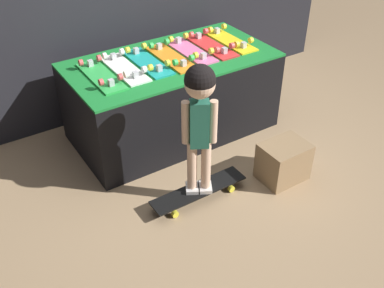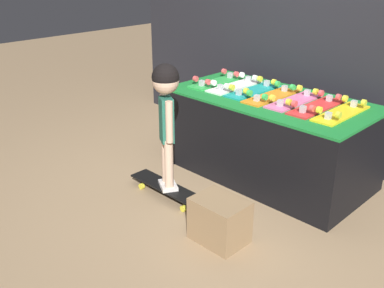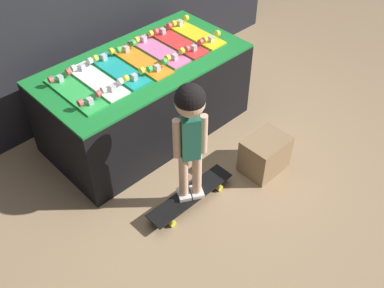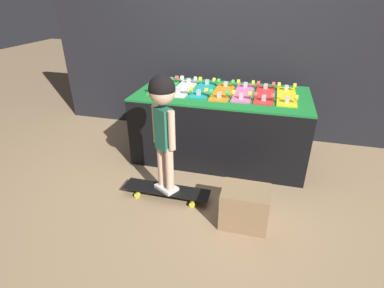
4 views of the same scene
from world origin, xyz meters
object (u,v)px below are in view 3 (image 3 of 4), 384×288
Objects in this scene: skateboard_green_on_rack at (75,92)px; skateboard_orange_on_rack at (142,60)px; child at (190,123)px; skateboard_red_on_rack at (178,41)px; skateboard_teal_on_rack at (119,69)px; skateboard_on_floor at (190,196)px; skateboard_white_on_rack at (97,80)px; skateboard_yellow_on_rack at (195,33)px; skateboard_pink_on_rack at (159,50)px; storage_box at (265,154)px.

skateboard_green_on_rack and skateboard_orange_on_rack have the same top height.
skateboard_red_on_rack is at bearing 80.71° from child.
skateboard_on_floor is (-0.11, -0.95, -0.68)m from skateboard_teal_on_rack.
skateboard_green_on_rack is at bearing -175.67° from skateboard_white_on_rack.
skateboard_white_on_rack is at bearing 179.62° from skateboard_red_on_rack.
skateboard_white_on_rack is at bearing -179.53° from skateboard_teal_on_rack.
skateboard_yellow_on_rack is (1.28, 0.01, 0.00)m from skateboard_green_on_rack.
skateboard_green_on_rack is 0.43m from skateboard_teal_on_rack.
skateboard_red_on_rack is (0.85, -0.01, 0.00)m from skateboard_white_on_rack.
skateboard_orange_on_rack is (0.21, -0.03, 0.00)m from skateboard_teal_on_rack.
skateboard_white_on_rack and skateboard_red_on_rack have the same top height.
skateboard_green_on_rack is 1.00× the size of skateboard_pink_on_rack.
skateboard_yellow_on_rack is at bearing 76.98° from storage_box.
skateboard_orange_on_rack is 1.00× the size of skateboard_yellow_on_rack.
child is at bearing -109.33° from skateboard_orange_on_rack.
skateboard_green_on_rack is 1.61m from storage_box.
skateboard_pink_on_rack is 1.00× the size of skateboard_yellow_on_rack.
storage_box is at bearing 16.84° from child.
skateboard_teal_on_rack is 1.00× the size of skateboard_orange_on_rack.
skateboard_red_on_rack is (0.21, -0.01, 0.00)m from skateboard_pink_on_rack.
skateboard_on_floor is at bearing -135.64° from skateboard_yellow_on_rack.
child is (-0.75, -0.94, 0.06)m from skateboard_red_on_rack.
skateboard_on_floor is (0.10, -0.94, -0.68)m from skateboard_white_on_rack.
skateboard_on_floor is (-0.96, -0.94, -0.68)m from skateboard_yellow_on_rack.
storage_box is (0.71, -0.16, 0.09)m from skateboard_on_floor.
skateboard_red_on_rack is (0.43, 0.02, 0.00)m from skateboard_orange_on_rack.
skateboard_pink_on_rack is (0.85, 0.02, 0.00)m from skateboard_green_on_rack.
skateboard_teal_on_rack is 0.21m from skateboard_orange_on_rack.
child is (-0.54, -0.94, 0.06)m from skateboard_pink_on_rack.
skateboard_red_on_rack reaches higher than storage_box.
skateboard_green_on_rack is at bearing -178.83° from skateboard_pink_on_rack.
skateboard_white_on_rack is 0.64m from skateboard_pink_on_rack.
skateboard_white_on_rack is 1.00× the size of skateboard_teal_on_rack.
skateboard_white_on_rack is at bearing 96.31° from skateboard_on_floor.
skateboard_red_on_rack is 0.78× the size of skateboard_on_floor.
skateboard_pink_on_rack is (0.64, 0.00, 0.00)m from skateboard_white_on_rack.
child is (0.10, -0.94, 0.06)m from skateboard_white_on_rack.
skateboard_orange_on_rack is at bearing 109.73° from storage_box.
skateboard_white_on_rack is 0.43m from skateboard_orange_on_rack.
skateboard_orange_on_rack is 1.65× the size of storage_box.
skateboard_on_floor is at bearing -128.63° from skateboard_red_on_rack.
skateboard_yellow_on_rack is (1.07, -0.00, 0.00)m from skateboard_white_on_rack.
skateboard_green_on_rack is at bearing -179.44° from skateboard_red_on_rack.
skateboard_orange_on_rack is 1.00× the size of skateboard_red_on_rack.
skateboard_white_on_rack is 0.85m from skateboard_red_on_rack.
skateboard_orange_on_rack is at bearing -178.06° from skateboard_yellow_on_rack.
skateboard_green_on_rack is 0.21m from skateboard_white_on_rack.
skateboard_green_on_rack is 1.00× the size of skateboard_orange_on_rack.
child is at bearing -135.64° from skateboard_yellow_on_rack.
storage_box is at bearing -103.02° from skateboard_yellow_on_rack.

